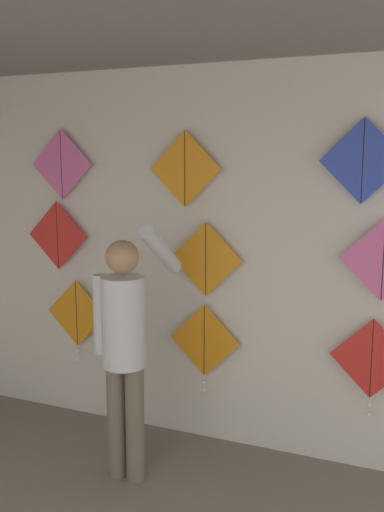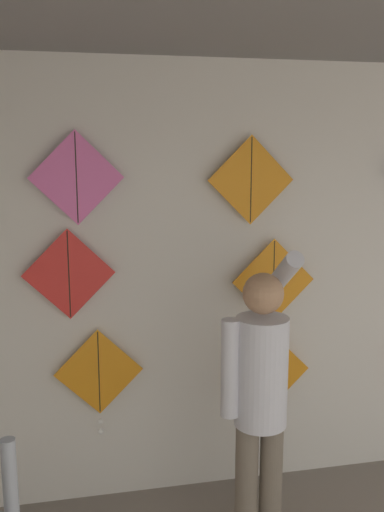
# 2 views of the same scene
# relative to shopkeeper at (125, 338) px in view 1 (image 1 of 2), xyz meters

# --- Properties ---
(back_panel) EXTENTS (5.05, 0.06, 2.80)m
(back_panel) POSITION_rel_shopkeeper_xyz_m (0.25, 0.76, 0.42)
(back_panel) COLOR silver
(back_panel) RESTS_ON ground
(shopkeeper) EXTENTS (0.44, 0.61, 1.74)m
(shopkeeper) POSITION_rel_shopkeeper_xyz_m (0.00, 0.00, 0.00)
(shopkeeper) COLOR #726656
(shopkeeper) RESTS_ON ground
(kite_0) EXTENTS (0.55, 0.04, 0.69)m
(kite_0) POSITION_rel_shopkeeper_xyz_m (-0.83, 0.67, -0.12)
(kite_0) COLOR orange
(kite_1) EXTENTS (0.55, 0.04, 0.69)m
(kite_1) POSITION_rel_shopkeeper_xyz_m (0.30, 0.67, -0.21)
(kite_1) COLOR orange
(kite_2) EXTENTS (0.55, 0.04, 0.69)m
(kite_2) POSITION_rel_shopkeeper_xyz_m (1.50, 0.67, -0.18)
(kite_2) COLOR red
(kite_3) EXTENTS (0.55, 0.01, 0.55)m
(kite_3) POSITION_rel_shopkeeper_xyz_m (-0.99, 0.67, 0.54)
(kite_3) COLOR red
(kite_4) EXTENTS (0.55, 0.01, 0.55)m
(kite_4) POSITION_rel_shopkeeper_xyz_m (0.31, 0.67, 0.44)
(kite_4) COLOR orange
(kite_5) EXTENTS (0.55, 0.01, 0.55)m
(kite_5) POSITION_rel_shopkeeper_xyz_m (1.53, 0.67, 0.52)
(kite_5) COLOR pink
(kite_6) EXTENTS (0.55, 0.01, 0.55)m
(kite_6) POSITION_rel_shopkeeper_xyz_m (-0.92, 0.67, 1.11)
(kite_6) COLOR pink
(kite_7) EXTENTS (0.55, 0.01, 0.55)m
(kite_7) POSITION_rel_shopkeeper_xyz_m (0.14, 0.67, 1.09)
(kite_7) COLOR orange
(kite_8) EXTENTS (0.55, 0.01, 0.55)m
(kite_8) POSITION_rel_shopkeeper_xyz_m (1.38, 0.67, 1.15)
(kite_8) COLOR blue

